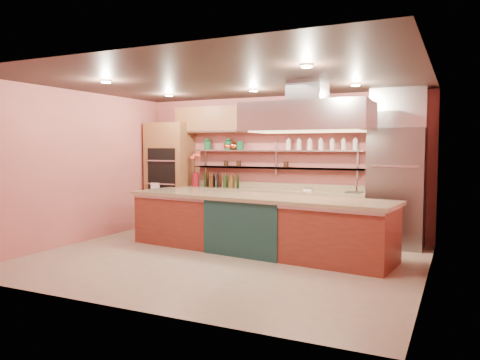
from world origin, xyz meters
The scene contains 21 objects.
floor centered at (0.00, 0.00, -0.01)m, with size 6.00×5.00×0.02m, color gray.
ceiling centered at (0.00, 0.00, 2.80)m, with size 6.00×5.00×0.02m, color black.
wall_back centered at (0.00, 2.50, 1.40)m, with size 6.00×0.04×2.80m, color #B25954.
wall_front centered at (0.00, -2.50, 1.40)m, with size 6.00×0.04×2.80m, color #B25954.
wall_left centered at (-3.00, 0.00, 1.40)m, with size 0.04×5.00×2.80m, color #B25954.
wall_right centered at (3.00, 0.00, 1.40)m, with size 0.04×5.00×2.80m, color #B25954.
oven_stack centered at (-2.45, 2.18, 1.15)m, with size 0.95×0.64×2.30m, color brown.
refrigerator centered at (2.35, 2.14, 1.05)m, with size 0.95×0.72×2.10m, color slate.
back_counter centered at (-0.05, 2.20, 0.47)m, with size 3.84×0.64×0.93m, color tan.
wall_shelf_lower centered at (-0.05, 2.37, 1.35)m, with size 3.60×0.26×0.03m, color #ACADB3.
wall_shelf_upper centered at (-0.05, 2.37, 1.70)m, with size 3.60×0.26×0.03m, color #ACADB3.
upper_cabinets centered at (0.00, 2.32, 2.35)m, with size 4.60×0.36×0.55m, color brown.
range_hood centered at (1.16, 0.69, 2.25)m, with size 2.00×1.00×0.45m, color #ACADB3.
ceiling_downlights centered at (0.00, 0.20, 2.77)m, with size 4.00×2.80×0.02m, color #FFE5A5.
island centered at (0.26, 0.69, 0.48)m, with size 4.59×1.00×0.96m, color maroon.
flower_vase centered at (-1.78, 2.15, 1.08)m, with size 0.16×0.16×0.29m, color maroon.
oil_bottle_cluster centered at (-1.13, 2.15, 1.07)m, with size 0.89×0.25×0.29m, color black.
kitchen_scale centered at (0.73, 2.15, 0.97)m, with size 0.15×0.12×0.09m, color silver.
bar_faucet centered at (1.63, 2.25, 1.05)m, with size 0.03×0.03×0.25m, color silver.
copper_kettle centered at (-0.96, 2.37, 1.79)m, with size 0.20×0.20×0.16m, color #C9532E.
green_canister centered at (-0.82, 2.37, 1.80)m, with size 0.15×0.15×0.18m, color #114F2B.
Camera 1 is at (3.38, -6.48, 1.77)m, focal length 35.00 mm.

